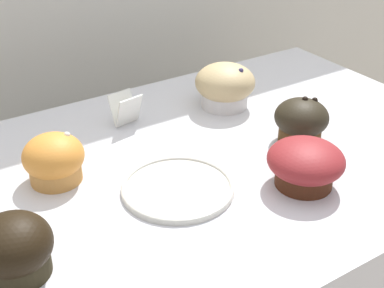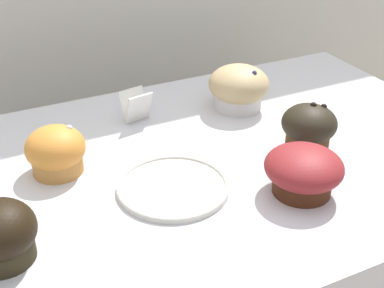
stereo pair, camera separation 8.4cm
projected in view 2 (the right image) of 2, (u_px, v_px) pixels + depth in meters
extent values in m
cube|color=beige|center=(98.00, 54.00, 1.37)|extent=(3.20, 0.10, 1.80)
cylinder|color=#472111|center=(302.00, 179.00, 0.80)|extent=(0.09, 0.09, 0.04)
ellipsoid|color=maroon|center=(304.00, 167.00, 0.79)|extent=(0.12, 0.12, 0.06)
cylinder|color=#C6843E|center=(57.00, 159.00, 0.85)|extent=(0.08, 0.08, 0.04)
ellipsoid|color=orange|center=(55.00, 148.00, 0.84)|extent=(0.09, 0.09, 0.07)
sphere|color=white|center=(69.00, 128.00, 0.83)|extent=(0.01, 0.01, 0.01)
cylinder|color=#2C2616|center=(1.00, 244.00, 0.67)|extent=(0.08, 0.08, 0.05)
cylinder|color=silver|center=(238.00, 96.00, 1.05)|extent=(0.09, 0.09, 0.05)
ellipsoid|color=tan|center=(239.00, 84.00, 1.03)|extent=(0.12, 0.12, 0.07)
sphere|color=navy|center=(254.00, 73.00, 1.00)|extent=(0.01, 0.01, 0.01)
cylinder|color=#493016|center=(308.00, 135.00, 0.91)|extent=(0.07, 0.07, 0.05)
ellipsoid|color=black|center=(309.00, 123.00, 0.90)|extent=(0.09, 0.09, 0.06)
sphere|color=black|center=(313.00, 105.00, 0.89)|extent=(0.01, 0.01, 0.01)
sphere|color=black|center=(324.00, 107.00, 0.90)|extent=(0.01, 0.01, 0.01)
cylinder|color=beige|center=(173.00, 188.00, 0.81)|extent=(0.17, 0.17, 0.01)
torus|color=beige|center=(173.00, 186.00, 0.81)|extent=(0.17, 0.17, 0.01)
cube|color=white|center=(134.00, 104.00, 1.00)|extent=(0.05, 0.03, 0.06)
cube|color=silver|center=(139.00, 108.00, 0.99)|extent=(0.05, 0.03, 0.06)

